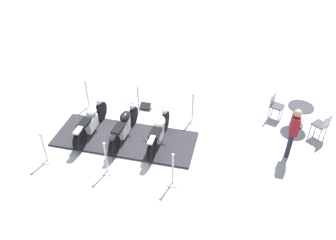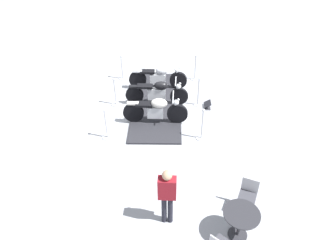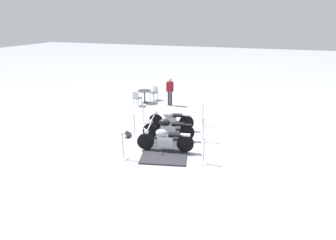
# 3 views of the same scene
# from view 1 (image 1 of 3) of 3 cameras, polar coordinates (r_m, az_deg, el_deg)

# --- Properties ---
(ground_plane) EXTENTS (80.00, 80.00, 0.00)m
(ground_plane) POSITION_cam_1_polar(r_m,az_deg,el_deg) (10.89, -7.14, -3.25)
(ground_plane) COLOR #A8AAB2
(display_platform) EXTENTS (4.66, 2.57, 0.06)m
(display_platform) POSITION_cam_1_polar(r_m,az_deg,el_deg) (10.88, -7.15, -3.13)
(display_platform) COLOR #28282D
(display_platform) RESTS_ON ground_plane
(motorcycle_cream) EXTENTS (0.73, 2.09, 0.99)m
(motorcycle_cream) POSITION_cam_1_polar(r_m,az_deg,el_deg) (10.30, -1.52, -1.79)
(motorcycle_cream) COLOR black
(motorcycle_cream) RESTS_ON display_platform
(motorcycle_black) EXTENTS (0.67, 2.19, 0.93)m
(motorcycle_black) POSITION_cam_1_polar(r_m,az_deg,el_deg) (10.60, -7.28, -0.98)
(motorcycle_black) COLOR black
(motorcycle_black) RESTS_ON display_platform
(motorcycle_chrome) EXTENTS (0.71, 2.18, 0.96)m
(motorcycle_chrome) POSITION_cam_1_polar(r_m,az_deg,el_deg) (10.99, -12.71, -0.25)
(motorcycle_chrome) COLOR black
(motorcycle_chrome) RESTS_ON display_platform
(stanchion_right_mid) EXTENTS (0.30, 0.30, 1.11)m
(stanchion_right_mid) POSITION_cam_1_polar(r_m,az_deg,el_deg) (11.76, -4.93, 2.62)
(stanchion_right_mid) COLOR silver
(stanchion_right_mid) RESTS_ON ground_plane
(stanchion_left_front) EXTENTS (0.36, 0.36, 1.07)m
(stanchion_left_front) POSITION_cam_1_polar(r_m,az_deg,el_deg) (9.22, 0.79, -9.09)
(stanchion_left_front) COLOR silver
(stanchion_left_front) RESTS_ON ground_plane
(stanchion_right_rear) EXTENTS (0.34, 0.34, 1.07)m
(stanchion_right_rear) POSITION_cam_1_polar(r_m,az_deg,el_deg) (12.45, -13.17, 3.43)
(stanchion_right_rear) COLOR silver
(stanchion_right_rear) RESTS_ON ground_plane
(stanchion_right_front) EXTENTS (0.34, 0.34, 1.10)m
(stanchion_right_front) POSITION_cam_1_polar(r_m,az_deg,el_deg) (11.41, 4.07, 1.22)
(stanchion_right_front) COLOR silver
(stanchion_right_front) RESTS_ON ground_plane
(stanchion_left_mid) EXTENTS (0.35, 0.35, 1.07)m
(stanchion_left_mid) POSITION_cam_1_polar(r_m,az_deg,el_deg) (9.68, -10.15, -7.10)
(stanchion_left_mid) COLOR silver
(stanchion_left_mid) RESTS_ON ground_plane
(stanchion_left_rear) EXTENTS (0.34, 0.34, 1.02)m
(stanchion_left_rear) POSITION_cam_1_polar(r_m,az_deg,el_deg) (10.47, -19.70, -5.15)
(stanchion_left_rear) COLOR silver
(stanchion_left_rear) RESTS_ON ground_plane
(info_placard) EXTENTS (0.45, 0.32, 0.21)m
(info_placard) POSITION_cam_1_polar(r_m,az_deg,el_deg) (12.17, -3.77, 2.10)
(info_placard) COLOR #333338
(info_placard) RESTS_ON ground_plane
(cafe_table) EXTENTS (0.80, 0.80, 0.76)m
(cafe_table) POSITION_cam_1_polar(r_m,az_deg,el_deg) (11.84, 21.07, 1.37)
(cafe_table) COLOR #2D2D33
(cafe_table) RESTS_ON ground_plane
(cafe_chair_near_table) EXTENTS (0.54, 0.54, 0.90)m
(cafe_chair_near_table) POSITION_cam_1_polar(r_m,az_deg,el_deg) (11.58, 24.28, -0.65)
(cafe_chair_near_table) COLOR #B7B7BC
(cafe_chair_near_table) RESTS_ON ground_plane
(cafe_chair_across_table) EXTENTS (0.46, 0.46, 0.89)m
(cafe_chair_across_table) POSITION_cam_1_polar(r_m,az_deg,el_deg) (12.02, 17.41, 2.51)
(cafe_chair_across_table) COLOR #B7B7BC
(cafe_chair_across_table) RESTS_ON ground_plane
(bystander_person) EXTENTS (0.29, 0.43, 1.63)m
(bystander_person) POSITION_cam_1_polar(r_m,az_deg,el_deg) (10.26, 20.15, -1.44)
(bystander_person) COLOR #23232D
(bystander_person) RESTS_ON ground_plane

